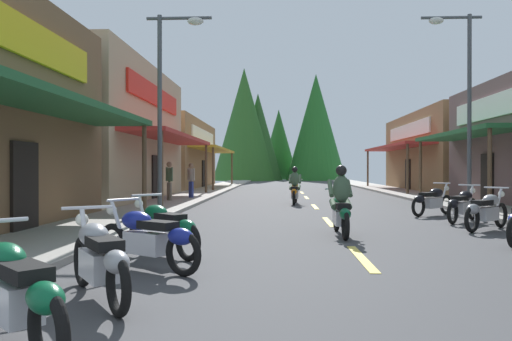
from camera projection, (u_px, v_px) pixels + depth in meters
name	position (u px, v px, depth m)	size (l,w,h in m)	color
ground	(309.00, 201.00, 22.86)	(9.32, 77.28, 0.10)	#424244
sidewalk_left	(184.00, 199.00, 23.15)	(2.48, 77.28, 0.12)	#9E9991
sidewalk_right	(436.00, 199.00, 22.58)	(2.48, 77.28, 0.12)	#9E9991
centerline_dashes	(304.00, 195.00, 27.48)	(0.16, 54.84, 0.01)	#E0C64C
storefront_left_middle	(75.00, 134.00, 22.73)	(9.34, 12.13, 6.22)	tan
storefront_left_far	(152.00, 155.00, 36.94)	(9.67, 13.90, 5.04)	olive
storefront_right_far	(466.00, 152.00, 32.00)	(9.29, 13.64, 5.09)	olive
streetlamp_left	(169.00, 86.00, 15.01)	(2.01, 0.30, 6.22)	#474C51
streetlamp_right	(461.00, 85.00, 16.51)	(2.01, 0.30, 6.71)	#474C51
motorcycle_parked_right_3	(486.00, 210.00, 11.76)	(1.64, 1.53, 1.04)	black
motorcycle_parked_right_4	(462.00, 205.00, 13.53)	(1.45, 1.71, 1.04)	black
motorcycle_parked_right_5	(432.00, 200.00, 15.42)	(1.72, 1.44, 1.04)	black
motorcycle_parked_left_0	(14.00, 290.00, 4.05)	(1.64, 1.52, 1.04)	black
motorcycle_parked_left_1	(99.00, 258.00, 5.51)	(1.32, 1.80, 1.04)	black
motorcycle_parked_left_2	(147.00, 237.00, 7.16)	(1.86, 1.22, 1.04)	black
motorcycle_parked_left_3	(163.00, 227.00, 8.36)	(1.62, 1.55, 1.04)	black
rider_cruising_lead	(341.00, 206.00, 10.78)	(0.60, 2.14, 1.57)	black
rider_cruising_trailing	(295.00, 188.00, 20.33)	(0.61, 2.14, 1.57)	black
pedestrian_by_shop	(191.00, 179.00, 22.98)	(0.43, 0.44, 1.74)	#333F8C
pedestrian_browsing	(169.00, 179.00, 20.94)	(0.43, 0.46, 1.78)	#726659
treeline_backdrop	(275.00, 130.00, 61.12)	(16.49, 12.47, 13.81)	#216123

